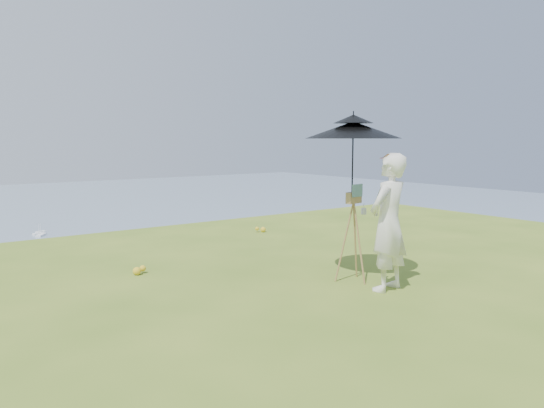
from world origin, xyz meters
TOP-DOWN VIEW (x-y plane):
  - ground at (0.00, 0.00)m, footprint 14.00×14.00m
  - slope_trees at (0.00, 35.00)m, footprint 110.00×50.00m
  - wildflowers at (0.00, 0.25)m, footprint 10.00×10.50m
  - painter at (-0.63, 0.25)m, footprint 0.75×0.58m
  - field_easel at (-0.68, 0.86)m, footprint 0.61×0.61m
  - sun_umbrella at (-0.69, 0.89)m, footprint 1.61×1.61m
  - painter_cap at (-0.63, 0.25)m, footprint 0.24×0.27m

SIDE VIEW (x-z plane):
  - slope_trees at x=0.00m, z-range -18.00..-12.00m
  - ground at x=0.00m, z-range 0.00..0.00m
  - wildflowers at x=0.00m, z-range 0.00..0.12m
  - field_easel at x=-0.68m, z-range 0.00..1.41m
  - painter at x=-0.63m, z-range 0.00..1.86m
  - sun_umbrella at x=-0.69m, z-range 1.16..2.43m
  - painter_cap at x=-0.63m, z-range 1.75..1.85m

